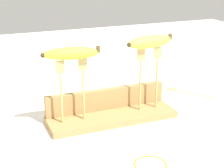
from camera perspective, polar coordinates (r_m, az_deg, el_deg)
ground_plane at (r=1.18m, az=-0.00°, el=-5.57°), size 3.00×3.00×0.00m
wooden_board at (r=1.17m, az=-0.00°, el=-5.11°), size 0.41×0.12×0.02m
board_backstop at (r=1.20m, az=-0.90°, el=-2.28°), size 0.40×0.02×0.07m
fork_stand_left at (r=1.08m, az=-6.08°, el=-0.22°), size 0.09×0.01×0.19m
fork_stand_right at (r=1.17m, az=5.76°, el=1.59°), size 0.08×0.01×0.20m
banana_raised_left at (r=1.06m, az=-6.27°, el=4.66°), size 0.17×0.07×0.04m
banana_raised_right at (r=1.15m, az=5.92°, el=6.44°), size 0.17×0.06×0.04m
fork_fallen_near at (r=1.43m, az=11.09°, el=-1.15°), size 0.12×0.17×0.01m
wire_coil at (r=0.95m, az=5.90°, el=-12.11°), size 0.08×0.08×0.00m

